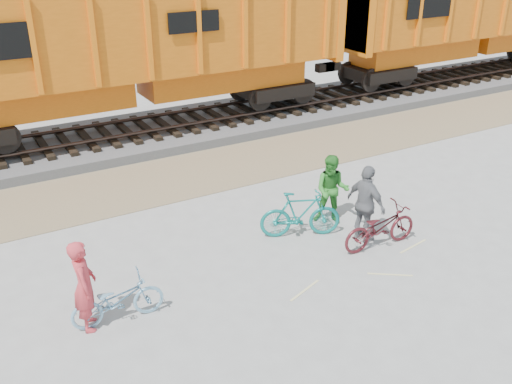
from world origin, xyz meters
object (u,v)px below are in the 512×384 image
bicycle_blue (117,300)px  person_man (332,190)px  hopper_car_center (132,47)px  bicycle_maroon (380,227)px  person_woman (366,204)px  bicycle_teal (300,214)px  hopper_car_right (473,13)px  person_solo (84,285)px

bicycle_blue → person_man: person_man is taller
hopper_car_center → bicycle_maroon: hopper_car_center is taller
person_woman → bicycle_teal: bearing=45.0°
hopper_car_right → person_woman: hopper_car_right is taller
bicycle_maroon → person_woman: 0.58m
hopper_car_right → person_woman: (-12.92, -8.81, -2.12)m
person_man → hopper_car_right: bearing=71.3°
hopper_car_center → hopper_car_right: size_ratio=1.00×
hopper_car_center → person_man: size_ratio=8.41×
person_solo → person_man: bearing=-68.6°
hopper_car_right → person_man: 15.34m
bicycle_maroon → hopper_car_right: bearing=-51.6°
person_woman → person_man: bearing=-1.0°
hopper_car_center → person_woman: size_ratio=7.92×
bicycle_teal → bicycle_maroon: size_ratio=1.00×
hopper_car_center → bicycle_blue: bearing=-111.6°
bicycle_blue → person_solo: (-0.50, 0.10, 0.42)m
hopper_car_center → bicycle_teal: 8.39m
bicycle_teal → person_man: person_man is taller
hopper_car_right → bicycle_teal: hopper_car_right is taller
bicycle_blue → person_man: 5.61m
hopper_car_center → bicycle_blue: size_ratio=8.54×
bicycle_maroon → person_woman: size_ratio=1.03×
bicycle_blue → person_woman: size_ratio=0.93×
hopper_car_right → person_solo: size_ratio=8.24×
hopper_car_center → hopper_car_right: same height
bicycle_teal → person_solo: person_solo is taller
bicycle_blue → bicycle_teal: 4.58m
hopper_car_right → person_solo: (-19.02, -8.81, -2.16)m
hopper_car_center → person_man: hopper_car_center is taller
hopper_car_center → person_man: bearing=-75.9°
hopper_car_center → bicycle_teal: hopper_car_center is taller
bicycle_teal → bicycle_blue: bearing=125.1°
bicycle_blue → person_woman: 5.63m
person_man → person_woman: (0.13, -1.05, 0.05)m
bicycle_maroon → bicycle_blue: bearing=89.7°
person_man → bicycle_maroon: bearing=-40.4°
bicycle_blue → person_solo: size_ratio=0.96×
person_solo → bicycle_maroon: bearing=-82.3°
person_woman → hopper_car_center: bearing=5.2°
hopper_car_center → person_woman: bearing=-76.7°
hopper_car_right → bicycle_maroon: size_ratio=7.71×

